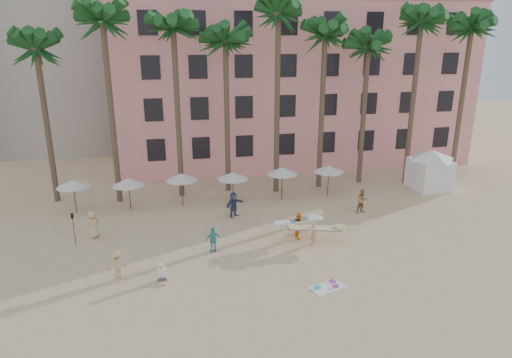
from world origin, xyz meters
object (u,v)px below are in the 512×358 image
object	(u,v)px
pink_hotel	(289,82)
cabana	(431,166)
carrier_white	(299,224)
carrier_yellow	(314,231)

from	to	relation	value
pink_hotel	cabana	world-z (taller)	pink_hotel
carrier_white	pink_hotel	bearing A→B (deg)	77.51
pink_hotel	carrier_white	size ratio (longest dim) A/B	12.52
cabana	carrier_yellow	distance (m)	15.83
cabana	carrier_yellow	xyz separation A→B (m)	(-13.19, -8.68, -1.14)
carrier_yellow	carrier_white	bearing A→B (deg)	121.87
carrier_yellow	cabana	bearing A→B (deg)	33.34
cabana	pink_hotel	bearing A→B (deg)	124.86
carrier_yellow	carrier_white	xyz separation A→B (m)	(-0.70, 1.12, 0.01)
carrier_yellow	carrier_white	size ratio (longest dim) A/B	1.23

